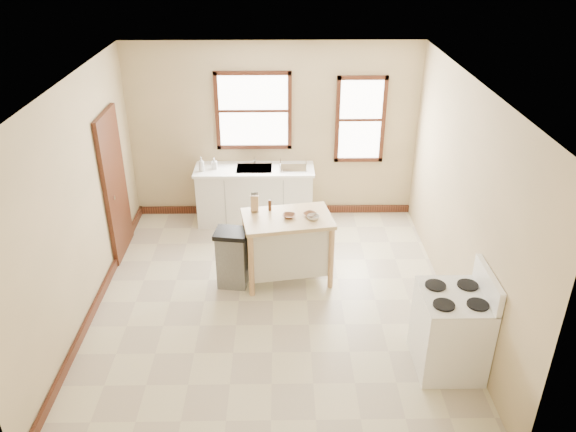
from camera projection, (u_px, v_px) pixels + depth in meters
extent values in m
plane|color=#B6A891|center=(273.00, 301.00, 7.20)|extent=(5.00, 5.00, 0.00)
plane|color=white|center=(270.00, 84.00, 5.90)|extent=(5.00, 5.00, 0.00)
cube|color=tan|center=(273.00, 132.00, 8.76)|extent=(4.50, 0.04, 2.80)
cube|color=tan|center=(78.00, 204.00, 6.52)|extent=(0.04, 5.00, 2.80)
cube|color=tan|center=(463.00, 202.00, 6.58)|extent=(0.04, 5.00, 2.80)
cube|color=black|center=(115.00, 185.00, 7.84)|extent=(0.06, 0.90, 2.10)
cube|color=black|center=(274.00, 209.00, 9.36)|extent=(4.50, 0.04, 0.12)
cube|color=black|center=(99.00, 298.00, 7.14)|extent=(0.04, 5.00, 0.12)
cylinder|color=silver|center=(254.00, 157.00, 8.83)|extent=(0.03, 0.03, 0.22)
imported|color=#B2B2B2|center=(201.00, 164.00, 8.57)|extent=(0.11, 0.11, 0.23)
imported|color=#B2B2B2|center=(214.00, 163.00, 8.66)|extent=(0.09, 0.09, 0.18)
cylinder|color=#402211|center=(270.00, 205.00, 7.37)|extent=(0.05, 0.05, 0.15)
imported|color=brown|center=(289.00, 216.00, 7.22)|extent=(0.20, 0.20, 0.04)
imported|color=brown|center=(310.00, 214.00, 7.26)|extent=(0.23, 0.23, 0.04)
imported|color=silver|center=(313.00, 217.00, 7.18)|extent=(0.19, 0.19, 0.05)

